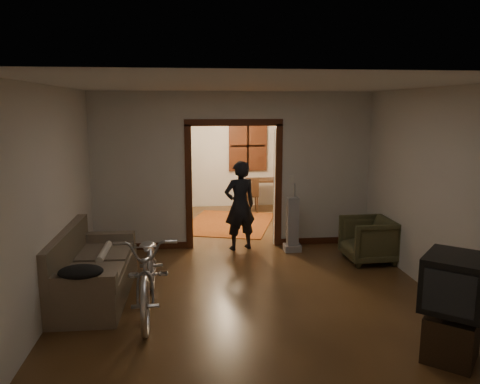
{
  "coord_description": "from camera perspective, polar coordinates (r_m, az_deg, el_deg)",
  "views": [
    {
      "loc": [
        -0.8,
        -7.55,
        2.54
      ],
      "look_at": [
        0.0,
        -0.3,
        1.2
      ],
      "focal_mm": 35.0,
      "sensor_mm": 36.0,
      "label": 1
    }
  ],
  "objects": [
    {
      "name": "floor",
      "position": [
        8.01,
        -0.24,
        -8.08
      ],
      "size": [
        5.0,
        8.5,
        0.01
      ],
      "primitive_type": "cube",
      "color": "#3E2613",
      "rests_on": "ground"
    },
    {
      "name": "ceiling",
      "position": [
        7.6,
        -0.25,
        12.36
      ],
      "size": [
        5.0,
        8.5,
        0.01
      ],
      "primitive_type": "cube",
      "color": "white",
      "rests_on": "floor"
    },
    {
      "name": "wall_back",
      "position": [
        11.89,
        -2.42,
        4.9
      ],
      "size": [
        5.0,
        0.02,
        2.8
      ],
      "primitive_type": "cube",
      "color": "beige",
      "rests_on": "floor"
    },
    {
      "name": "wall_left",
      "position": [
        7.83,
        -18.77,
        1.47
      ],
      "size": [
        0.02,
        8.5,
        2.8
      ],
      "primitive_type": "cube",
      "color": "beige",
      "rests_on": "floor"
    },
    {
      "name": "wall_right",
      "position": [
        8.32,
        17.14,
        2.07
      ],
      "size": [
        0.02,
        8.5,
        2.8
      ],
      "primitive_type": "cube",
      "color": "beige",
      "rests_on": "floor"
    },
    {
      "name": "partition_wall",
      "position": [
        8.42,
        -0.79,
        2.63
      ],
      "size": [
        5.0,
        0.14,
        2.8
      ],
      "primitive_type": "cube",
      "color": "beige",
      "rests_on": "floor"
    },
    {
      "name": "door_casing",
      "position": [
        8.47,
        -0.78,
        0.61
      ],
      "size": [
        1.74,
        0.2,
        2.32
      ],
      "primitive_type": "cube",
      "color": "#3E1B0E",
      "rests_on": "floor"
    },
    {
      "name": "far_window",
      "position": [
        11.9,
        0.96,
        5.64
      ],
      "size": [
        0.98,
        0.06,
        1.28
      ],
      "primitive_type": "cube",
      "color": "black",
      "rests_on": "wall_back"
    },
    {
      "name": "chandelier",
      "position": [
        10.09,
        -1.77,
        9.33
      ],
      "size": [
        0.24,
        0.24,
        0.24
      ],
      "primitive_type": "sphere",
      "color": "#FFE0A5",
      "rests_on": "ceiling"
    },
    {
      "name": "light_switch",
      "position": [
        8.53,
        6.3,
        1.65
      ],
      "size": [
        0.08,
        0.01,
        0.12
      ],
      "primitive_type": "cube",
      "color": "silver",
      "rests_on": "partition_wall"
    },
    {
      "name": "sofa",
      "position": [
        6.64,
        -17.49,
        -8.35
      ],
      "size": [
        0.93,
        2.02,
        0.92
      ],
      "primitive_type": "cube",
      "rotation": [
        0.0,
        0.0,
        -0.02
      ],
      "color": "brown",
      "rests_on": "floor"
    },
    {
      "name": "rolled_paper",
      "position": [
        6.88,
        -16.22,
        -7.02
      ],
      "size": [
        0.1,
        0.78,
        0.1
      ],
      "primitive_type": "cylinder",
      "rotation": [
        1.57,
        0.0,
        0.0
      ],
      "color": "beige",
      "rests_on": "sofa"
    },
    {
      "name": "jacket",
      "position": [
        5.72,
        -18.85,
        -9.18
      ],
      "size": [
        0.51,
        0.38,
        0.15
      ],
      "primitive_type": "ellipsoid",
      "color": "black",
      "rests_on": "sofa"
    },
    {
      "name": "bicycle",
      "position": [
        6.03,
        -10.99,
        -9.25
      ],
      "size": [
        0.77,
        2.05,
        1.07
      ],
      "primitive_type": "imported",
      "rotation": [
        0.0,
        0.0,
        0.03
      ],
      "color": "silver",
      "rests_on": "floor"
    },
    {
      "name": "armchair",
      "position": [
        8.06,
        15.42,
        -5.63
      ],
      "size": [
        0.83,
        0.81,
        0.74
      ],
      "primitive_type": "imported",
      "rotation": [
        0.0,
        0.0,
        -1.54
      ],
      "color": "#464327",
      "rests_on": "floor"
    },
    {
      "name": "tv_stand",
      "position": [
        5.4,
        24.32,
        -15.86
      ],
      "size": [
        0.7,
        0.7,
        0.47
      ],
      "primitive_type": "cube",
      "rotation": [
        0.0,
        0.0,
        0.86
      ],
      "color": "black",
      "rests_on": "floor"
    },
    {
      "name": "crt_tv",
      "position": [
        5.17,
        24.81,
        -9.99
      ],
      "size": [
        0.85,
        0.86,
        0.55
      ],
      "primitive_type": "cube",
      "rotation": [
        0.0,
        0.0,
        0.86
      ],
      "color": "black",
      "rests_on": "tv_stand"
    },
    {
      "name": "vacuum",
      "position": [
        8.32,
        6.44,
        -3.95
      ],
      "size": [
        0.33,
        0.29,
        0.97
      ],
      "primitive_type": "cube",
      "rotation": [
        0.0,
        0.0,
        0.17
      ],
      "color": "gray",
      "rests_on": "floor"
    },
    {
      "name": "person",
      "position": [
        8.32,
        -0.02,
        -1.66
      ],
      "size": [
        0.67,
        0.54,
        1.6
      ],
      "primitive_type": "imported",
      "rotation": [
        0.0,
        0.0,
        3.44
      ],
      "color": "black",
      "rests_on": "floor"
    },
    {
      "name": "oriental_rug",
      "position": [
        10.29,
        -1.33,
        -3.83
      ],
      "size": [
        2.35,
        2.71,
        0.02
      ],
      "primitive_type": "cube",
      "rotation": [
        0.0,
        0.0,
        -0.3
      ],
      "color": "maroon",
      "rests_on": "floor"
    },
    {
      "name": "locker",
      "position": [
        11.44,
        -9.46,
        1.55
      ],
      "size": [
        0.86,
        0.55,
        1.61
      ],
      "primitive_type": "cube",
      "rotation": [
        0.0,
        0.0,
        0.14
      ],
      "color": "#1E3220",
      "rests_on": "floor"
    },
    {
      "name": "globe",
      "position": [
        11.32,
        -9.63,
        7.23
      ],
      "size": [
        0.29,
        0.29,
        0.29
      ],
      "primitive_type": "sphere",
      "color": "#1E5972",
      "rests_on": "locker"
    },
    {
      "name": "desk",
      "position": [
        11.64,
        3.29,
        -0.31
      ],
      "size": [
        1.15,
        0.87,
        0.76
      ],
      "primitive_type": "cube",
      "rotation": [
        0.0,
        0.0,
        0.32
      ],
      "color": "#321D10",
      "rests_on": "floor"
    },
    {
      "name": "desk_chair",
      "position": [
        11.33,
        1.23,
        -0.39
      ],
      "size": [
        0.46,
        0.46,
        0.83
      ],
      "primitive_type": "cube",
      "rotation": [
        0.0,
        0.0,
        -0.27
      ],
      "color": "#321D10",
      "rests_on": "floor"
    }
  ]
}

